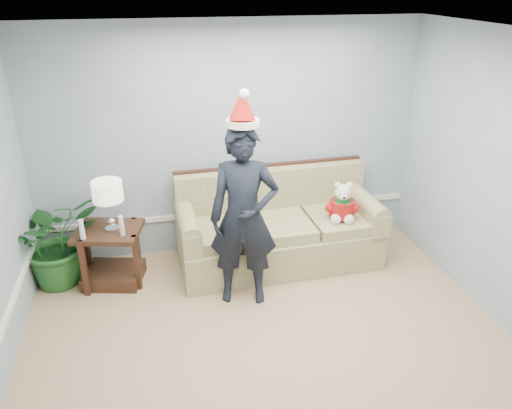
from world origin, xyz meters
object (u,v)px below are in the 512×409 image
object	(u,v)px
side_table	(112,261)
table_lamp	(108,193)
sofa	(277,230)
man	(244,217)
houseplant	(56,240)
teddy_bear	(342,206)

from	to	relation	value
side_table	table_lamp	size ratio (longest dim) A/B	1.41
sofa	man	size ratio (longest dim) A/B	1.24
side_table	sofa	bearing A→B (deg)	2.23
table_lamp	houseplant	xyz separation A→B (m)	(-0.61, 0.16, -0.56)
table_lamp	houseplant	size ratio (longest dim) A/B	0.54
side_table	table_lamp	bearing A→B (deg)	-31.33
side_table	teddy_bear	size ratio (longest dim) A/B	1.71
side_table	man	distance (m)	1.63
teddy_bear	table_lamp	bearing A→B (deg)	-167.28
sofa	man	xyz separation A→B (m)	(-0.53, -0.69, 0.55)
side_table	man	bearing A→B (deg)	-24.40
sofa	man	distance (m)	1.03
table_lamp	man	size ratio (longest dim) A/B	0.30
side_table	table_lamp	world-z (taller)	table_lamp
side_table	man	world-z (taller)	man
side_table	houseplant	size ratio (longest dim) A/B	0.77
teddy_bear	man	bearing A→B (deg)	-144.02
sofa	man	bearing A→B (deg)	-129.15
table_lamp	sofa	bearing A→B (deg)	3.21
side_table	houseplant	world-z (taller)	houseplant
side_table	man	xyz separation A→B (m)	(1.35, -0.61, 0.68)
table_lamp	man	distance (m)	1.43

